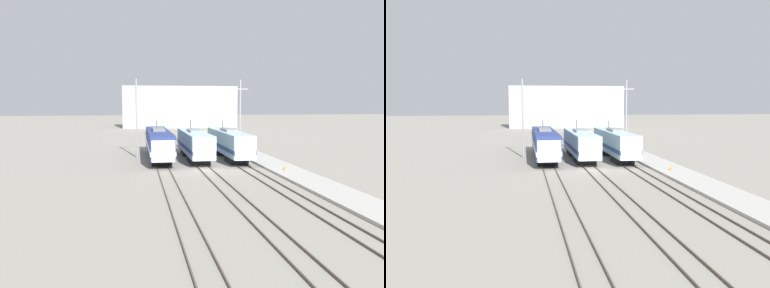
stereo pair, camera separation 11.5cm
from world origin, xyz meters
The scene contains 12 objects.
ground_plane centered at (0.00, 0.00, 0.00)m, with size 400.00×400.00×0.00m, color gray.
rail_pair_far_left centered at (-5.04, 0.00, 0.07)m, with size 1.51×120.00×0.15m.
rail_pair_center centered at (0.00, 0.00, 0.07)m, with size 1.51×120.00×0.15m.
rail_pair_far_right centered at (5.04, 0.00, 0.07)m, with size 1.51×120.00×0.15m.
locomotive_far_left centered at (-5.04, 9.58, 2.26)m, with size 3.11×19.48×5.31m.
locomotive_center centered at (0.00, 8.35, 2.19)m, with size 3.02×16.51×5.43m.
locomotive_far_right centered at (5.04, 8.41, 2.21)m, with size 2.89×17.25×5.25m.
catenary_tower_left centered at (-8.10, 11.14, 6.06)m, with size 2.33×0.25×11.45m.
catenary_tower_right centered at (7.35, 11.14, 6.06)m, with size 2.33×0.25×11.45m.
platform centered at (9.22, 0.00, 0.14)m, with size 4.00×120.00×0.27m.
traffic_cone centered at (8.72, -3.09, 0.53)m, with size 0.34×0.34×0.52m.
depot_building centered at (6.02, 78.09, 6.66)m, with size 36.57×8.32×13.33m.
Camera 1 is at (-8.23, -43.73, 8.02)m, focal length 35.00 mm.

